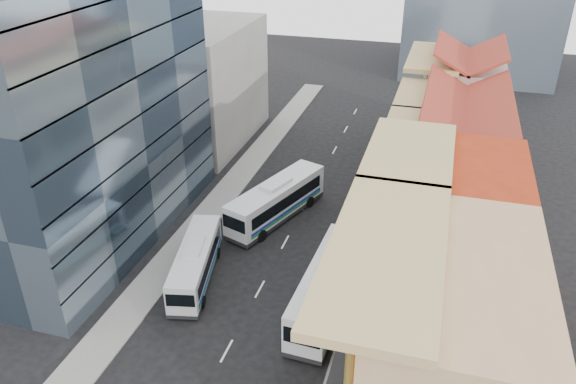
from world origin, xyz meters
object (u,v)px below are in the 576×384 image
(shophouse_tan, at_px, (449,359))
(bus_right, at_px, (327,286))
(bus_left_far, at_px, (276,200))
(bus_left_near, at_px, (196,262))
(office_tower, at_px, (69,71))

(shophouse_tan, relative_size, bus_right, 1.14)
(bus_left_far, relative_size, bus_right, 0.99)
(bus_left_far, bearing_deg, bus_right, -37.15)
(shophouse_tan, relative_size, bus_left_far, 1.15)
(bus_left_far, bearing_deg, bus_left_near, -87.00)
(shophouse_tan, distance_m, bus_right, 13.27)
(bus_left_far, bearing_deg, office_tower, -135.90)
(shophouse_tan, distance_m, bus_left_far, 26.57)
(shophouse_tan, bearing_deg, office_tower, 155.70)
(bus_left_near, bearing_deg, bus_right, -15.12)
(office_tower, height_order, bus_left_near, office_tower)
(bus_left_near, height_order, bus_left_far, bus_left_far)
(shophouse_tan, bearing_deg, bus_right, 132.24)
(office_tower, bearing_deg, bus_left_far, 24.45)
(office_tower, bearing_deg, shophouse_tan, -24.30)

